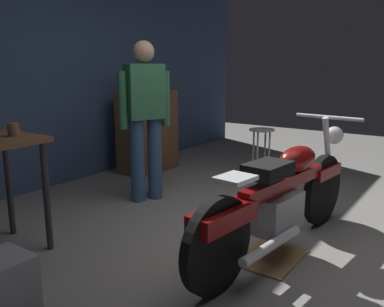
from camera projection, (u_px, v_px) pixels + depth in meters
ground_plane at (263, 238)px, 3.41m from camera, size 12.00×12.00×0.00m
back_wall at (46, 54)px, 4.66m from camera, size 8.00×0.12×3.10m
motorcycle at (282, 196)px, 3.07m from camera, size 2.19×0.60×1.00m
person_standing at (145, 114)px, 4.21m from camera, size 0.52×0.36×1.67m
shop_stool at (262, 140)px, 5.13m from camera, size 0.32×0.32×0.64m
wooden_dresser at (148, 131)px, 5.52m from camera, size 0.80×0.47×1.10m
drip_tray at (271, 257)px, 3.05m from camera, size 0.56×0.40×0.01m
mug_brown_stoneware at (13, 129)px, 3.04m from camera, size 0.11×0.08×0.10m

